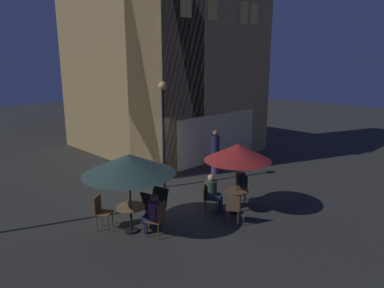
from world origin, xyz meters
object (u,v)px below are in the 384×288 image
cafe_chair_3 (158,216)px  patio_umbrella_0 (238,152)px  patron_standing_3 (215,152)px  cafe_chair_4 (101,209)px  cafe_chair_1 (208,194)px  patron_seated_2 (153,212)px  cafe_table_1 (131,213)px  cafe_table_0 (236,196)px  patron_seated_1 (213,191)px  street_lamp_near_corner (163,116)px  cafe_chair_2 (233,207)px  patio_umbrella_1 (129,164)px  cafe_chair_0 (241,187)px  menu_sandwich_board (155,205)px  patron_seated_0 (240,184)px

cafe_chair_3 → patio_umbrella_0: bearing=-127.5°
cafe_chair_3 → patron_standing_3: (5.07, 2.49, 0.36)m
patio_umbrella_0 → cafe_chair_4: (-3.54, 1.97, -1.35)m
cafe_chair_1 → patron_seated_2: (-2.19, -0.03, 0.13)m
patron_seated_2 → cafe_chair_1: bearing=-115.4°
cafe_table_1 → cafe_table_0: bearing=-22.5°
cafe_chair_3 → patron_seated_1: patron_seated_1 is taller
street_lamp_near_corner → cafe_chair_2: bearing=-99.1°
street_lamp_near_corner → cafe_chair_1: 3.34m
patio_umbrella_0 → patron_seated_2: patio_umbrella_0 is taller
patio_umbrella_0 → cafe_chair_3: patio_umbrella_0 is taller
cafe_table_1 → patio_umbrella_1: bearing=0.0°
cafe_chair_0 → patron_standing_3: 3.16m
cafe_table_0 → patron_seated_2: bearing=166.3°
patio_umbrella_1 → patron_standing_3: bearing=17.9°
cafe_chair_2 → cafe_chair_3: bearing=120.5°
cafe_table_1 → cafe_chair_1: size_ratio=0.83×
cafe_chair_1 → patron_seated_1: (0.09, -0.12, 0.13)m
menu_sandwich_board → cafe_chair_0: bearing=-31.0°
menu_sandwich_board → cafe_chair_2: size_ratio=1.01×
patron_seated_0 → patron_standing_3: 3.28m
cafe_table_1 → patron_seated_1: size_ratio=0.65×
cafe_chair_2 → cafe_chair_4: 3.71m
cafe_table_0 → patron_seated_0: (0.58, 0.30, 0.17)m
cafe_chair_0 → patron_seated_0: size_ratio=0.74×
patio_umbrella_0 → patron_seated_2: 3.08m
patio_umbrella_1 → cafe_chair_0: patio_umbrella_1 is taller
cafe_chair_2 → patron_seated_0: 1.54m
patio_umbrella_1 → cafe_chair_1: bearing=-12.6°
cafe_chair_3 → patron_seated_1: bearing=-114.9°
menu_sandwich_board → patron_standing_3: (4.54, 1.68, 0.45)m
menu_sandwich_board → cafe_chair_4: cafe_chair_4 is taller
menu_sandwich_board → cafe_chair_4: 1.55m
street_lamp_near_corner → cafe_chair_0: 3.68m
cafe_table_0 → patron_seated_0: 0.67m
patio_umbrella_1 → patron_seated_2: patio_umbrella_1 is taller
cafe_chair_1 → menu_sandwich_board: bearing=-149.6°
cafe_table_1 → cafe_chair_4: cafe_chair_4 is taller
street_lamp_near_corner → patio_umbrella_1: (-2.89, -2.00, -0.73)m
cafe_chair_2 → cafe_chair_4: (-2.80, 2.44, 0.02)m
patron_seated_0 → cafe_table_1: bearing=-42.3°
cafe_chair_4 → patron_seated_0: size_ratio=0.79×
patron_seated_0 → patron_seated_2: patron_seated_0 is taller
street_lamp_near_corner → menu_sandwich_board: size_ratio=4.17×
cafe_table_0 → patio_umbrella_0: patio_umbrella_0 is taller
patio_umbrella_1 → patron_seated_0: (3.61, -0.96, -1.24)m
cafe_chair_1 → cafe_chair_4: (-3.00, 1.27, 0.04)m
patio_umbrella_0 → patron_seated_0: patio_umbrella_0 is taller
patio_umbrella_0 → patio_umbrella_1: 3.28m
cafe_chair_1 → cafe_chair_2: bearing=-47.6°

